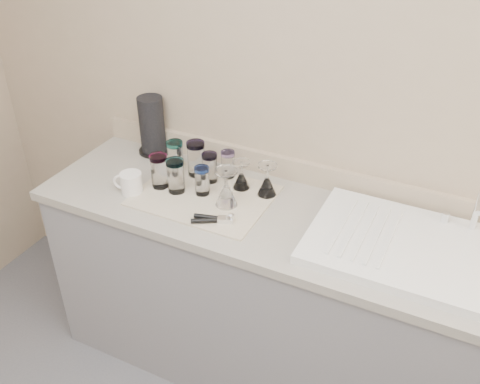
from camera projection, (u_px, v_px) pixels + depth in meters
The scene contains 17 objects.
room_envelope at pixel (13, 273), 0.87m from camera, with size 3.54×3.50×2.52m.
counter_unit at pixel (276, 299), 2.37m from camera, with size 2.06×0.62×0.90m.
sink_unit at pixel (424, 251), 1.91m from camera, with size 0.82×0.50×0.22m.
dish_towel at pixel (204, 195), 2.25m from camera, with size 0.55×0.42×0.01m, color beige.
tumbler_teal at pixel (175, 156), 2.37m from camera, with size 0.07×0.07×0.15m.
tumbler_cyan at pixel (196, 158), 2.34m from camera, with size 0.08×0.08×0.16m.
tumbler_purple at pixel (210, 167), 2.30m from camera, with size 0.07×0.07×0.13m.
tumbler_magenta at pixel (159, 171), 2.26m from camera, with size 0.08×0.08×0.15m.
tumbler_blue at pixel (176, 176), 2.23m from camera, with size 0.08×0.08×0.15m.
tumbler_lavender at pixel (202, 180), 2.22m from camera, with size 0.06×0.06×0.13m.
tumbler_extra at pixel (228, 164), 2.34m from camera, with size 0.06×0.06×0.12m.
goblet_back_left at pixel (241, 179), 2.27m from camera, with size 0.07×0.07×0.13m.
goblet_back_right at pixel (267, 184), 2.22m from camera, with size 0.08×0.08×0.14m.
goblet_front_left at pixel (226, 193), 2.15m from camera, with size 0.09×0.09×0.16m.
can_opener at pixel (213, 219), 2.08m from camera, with size 0.16×0.10×0.02m.
white_mug at pixel (131, 183), 2.25m from camera, with size 0.14×0.11×0.09m.
paper_towel_roll at pixel (152, 126), 2.50m from camera, with size 0.15×0.15×0.28m.
Camera 1 is at (0.62, -0.42, 2.14)m, focal length 40.00 mm.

